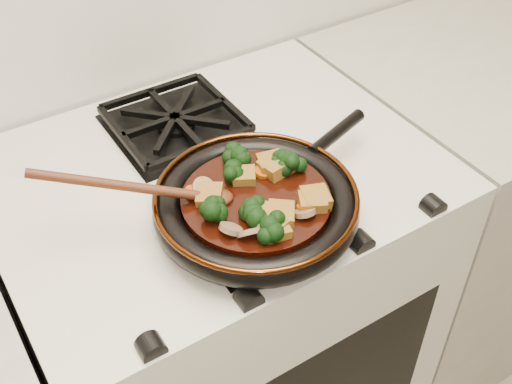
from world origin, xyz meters
TOP-DOWN VIEW (x-y plane):
  - stove at (0.00, 1.69)m, footprint 0.76×0.60m
  - burner_grate_front at (0.00, 1.55)m, footprint 0.23×0.23m
  - burner_grate_back at (0.00, 1.83)m, footprint 0.23×0.23m
  - skillet at (-0.01, 1.53)m, footprint 0.43×0.32m
  - braising_sauce at (-0.01, 1.53)m, footprint 0.23×0.23m
  - tofu_cube_0 at (-0.01, 1.47)m, footprint 0.06×0.06m
  - tofu_cube_1 at (-0.02, 1.47)m, footprint 0.06×0.06m
  - tofu_cube_2 at (0.05, 1.57)m, footprint 0.05×0.05m
  - tofu_cube_3 at (-0.00, 1.58)m, footprint 0.05×0.05m
  - tofu_cube_4 at (-0.07, 1.56)m, footprint 0.06×0.06m
  - tofu_cube_5 at (-0.02, 1.46)m, footprint 0.05×0.05m
  - tofu_cube_6 at (-0.03, 1.45)m, footprint 0.04×0.04m
  - tofu_cube_7 at (0.05, 1.47)m, footprint 0.05×0.05m
  - tofu_cube_8 at (0.06, 1.47)m, footprint 0.05×0.05m
  - tofu_cube_9 at (0.05, 1.58)m, footprint 0.05×0.06m
  - broccoli_floret_0 at (0.00, 1.62)m, footprint 0.06×0.06m
  - broccoli_floret_1 at (0.06, 1.57)m, footprint 0.09×0.08m
  - broccoli_floret_2 at (-0.04, 1.45)m, footprint 0.09×0.09m
  - broccoli_floret_3 at (-0.03, 1.47)m, footprint 0.09×0.08m
  - broccoli_floret_4 at (0.07, 1.56)m, footprint 0.08×0.08m
  - broccoli_floret_5 at (-0.04, 1.49)m, footprint 0.08×0.09m
  - broccoli_floret_6 at (-0.02, 1.59)m, footprint 0.08×0.08m
  - broccoli_floret_7 at (-0.09, 1.53)m, footprint 0.07×0.07m
  - carrot_coin_0 at (-0.00, 1.48)m, footprint 0.03×0.03m
  - carrot_coin_1 at (0.04, 1.47)m, footprint 0.03×0.03m
  - carrot_coin_2 at (0.03, 1.57)m, footprint 0.03×0.03m
  - carrot_coin_3 at (-0.09, 1.59)m, footprint 0.03×0.03m
  - mushroom_slice_0 at (-0.08, 1.49)m, footprint 0.04×0.04m
  - mushroom_slice_1 at (-0.06, 1.47)m, footprint 0.04×0.04m
  - mushroom_slice_2 at (0.03, 1.46)m, footprint 0.04×0.04m
  - mushroom_slice_3 at (-0.07, 1.59)m, footprint 0.04×0.03m
  - mushroom_slice_4 at (-0.04, 1.46)m, footprint 0.05×0.05m
  - wooden_spoon at (-0.14, 1.60)m, footprint 0.16×0.10m

SIDE VIEW (x-z plane):
  - stove at x=0.00m, z-range 0.00..0.90m
  - burner_grate_front at x=0.00m, z-range 0.90..0.93m
  - burner_grate_back at x=0.00m, z-range 0.90..0.93m
  - skillet at x=-0.01m, z-range 0.92..0.97m
  - braising_sauce at x=-0.01m, z-range 0.94..0.96m
  - carrot_coin_0 at x=0.00m, z-range 0.96..0.97m
  - carrot_coin_1 at x=0.04m, z-range 0.95..0.98m
  - carrot_coin_2 at x=0.03m, z-range 0.96..0.97m
  - carrot_coin_3 at x=-0.09m, z-range 0.96..0.97m
  - mushroom_slice_0 at x=-0.08m, z-range 0.95..0.98m
  - mushroom_slice_1 at x=-0.06m, z-range 0.95..0.98m
  - mushroom_slice_2 at x=0.03m, z-range 0.95..0.98m
  - mushroom_slice_3 at x=-0.07m, z-range 0.95..0.98m
  - mushroom_slice_4 at x=-0.04m, z-range 0.95..0.98m
  - tofu_cube_6 at x=-0.03m, z-range 0.96..0.98m
  - tofu_cube_3 at x=0.00m, z-range 0.96..0.98m
  - tofu_cube_5 at x=-0.02m, z-range 0.95..0.98m
  - tofu_cube_9 at x=0.05m, z-range 0.95..0.98m
  - tofu_cube_4 at x=-0.07m, z-range 0.95..0.98m
  - broccoli_floret_6 at x=-0.02m, z-range 0.94..1.00m
  - tofu_cube_7 at x=0.05m, z-range 0.96..0.98m
  - broccoli_floret_5 at x=-0.04m, z-range 0.94..1.00m
  - broccoli_floret_3 at x=-0.03m, z-range 0.93..1.00m
  - tofu_cube_8 at x=0.06m, z-range 0.95..0.98m
  - tofu_cube_0 at x=-0.01m, z-range 0.95..0.98m
  - tofu_cube_1 at x=-0.02m, z-range 0.95..0.98m
  - tofu_cube_2 at x=0.05m, z-range 0.95..0.98m
  - broccoli_floret_1 at x=0.06m, z-range 0.93..1.00m
  - broccoli_floret_0 at x=0.00m, z-range 0.94..1.00m
  - broccoli_floret_7 at x=-0.09m, z-range 0.93..1.01m
  - broccoli_floret_2 at x=-0.04m, z-range 0.93..1.01m
  - broccoli_floret_4 at x=0.07m, z-range 0.94..1.00m
  - wooden_spoon at x=-0.14m, z-range 0.85..1.12m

